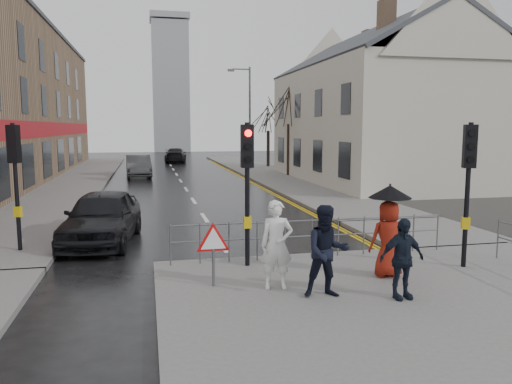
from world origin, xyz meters
name	(u,v)px	position (x,y,z in m)	size (l,w,h in m)	color
ground	(241,274)	(0.00, 0.00, 0.00)	(120.00, 120.00, 0.00)	black
near_pavement	(440,315)	(3.00, -3.50, 0.07)	(10.00, 9.00, 0.14)	#605E5B
left_pavement	(79,179)	(-6.50, 23.00, 0.07)	(4.00, 44.00, 0.14)	#605E5B
right_pavement	(265,172)	(6.50, 25.00, 0.07)	(4.00, 40.00, 0.14)	#605E5B
pavement_bridge_right	(422,232)	(6.50, 3.00, 0.07)	(4.00, 4.20, 0.14)	#605E5B
building_right_cream	(376,105)	(12.00, 18.00, 4.78)	(9.00, 16.40, 10.10)	beige
church_tower	(171,88)	(1.50, 62.00, 9.00)	(5.00, 5.00, 18.00)	#919499
traffic_signal_near_left	(247,169)	(0.20, 0.20, 2.46)	(0.28, 0.27, 3.40)	black
traffic_signal_near_right	(469,169)	(5.20, -1.00, 2.46)	(0.34, 0.33, 3.40)	black
traffic_signal_far_left	(15,164)	(-5.50, 3.00, 2.46)	(0.34, 0.33, 3.40)	black
guard_railing_front	(312,229)	(1.95, 0.60, 0.86)	(7.14, 0.04, 1.00)	#595B5E
warning_sign	(213,244)	(-0.80, -1.21, 1.04)	(0.80, 0.07, 1.35)	#595B5E
street_lamp	(248,111)	(5.82, 28.00, 4.71)	(1.83, 0.25, 8.00)	#595B5E
tree_near	(289,102)	(7.50, 22.00, 5.14)	(2.40, 2.40, 6.58)	black
tree_far	(268,115)	(8.00, 30.00, 4.42)	(2.40, 2.40, 5.64)	black
pedestrian_a	(277,245)	(0.45, -1.59, 1.05)	(0.66, 0.44, 1.82)	white
pedestrian_b	(327,251)	(1.27, -2.31, 1.04)	(0.88, 0.68, 1.81)	black
pedestrian_with_umbrella	(389,227)	(3.07, -1.32, 1.25)	(0.96, 0.96, 2.04)	maroon
pedestrian_d	(402,259)	(2.64, -2.71, 0.93)	(0.92, 0.38, 1.57)	black
car_parked	(102,217)	(-3.43, 4.00, 0.79)	(1.87, 4.64, 1.58)	black
car_mid	(139,166)	(-2.67, 24.17, 0.76)	(1.61, 4.62, 1.52)	#4A4D50
car_far	(176,155)	(0.67, 38.31, 0.70)	(1.97, 4.85, 1.41)	black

